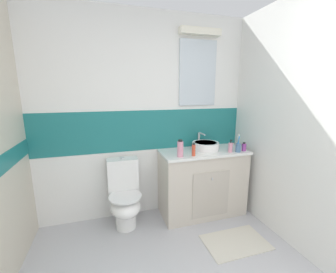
{
  "coord_description": "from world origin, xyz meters",
  "views": [
    {
      "loc": [
        -0.5,
        -0.19,
        1.58
      ],
      "look_at": [
        0.11,
        1.79,
        1.14
      ],
      "focal_mm": 22.92,
      "sensor_mm": 36.0,
      "label": 1
    }
  ],
  "objects": [
    {
      "name": "deodorant_spray_can",
      "position": [
        0.48,
        1.99,
        0.92
      ],
      "size": [
        0.04,
        0.04,
        0.15
      ],
      "color": "#D84C33",
      "rests_on": "vanity_cabinet"
    },
    {
      "name": "wall_back_tiled",
      "position": [
        0.01,
        2.45,
        1.26
      ],
      "size": [
        3.2,
        0.2,
        2.5
      ],
      "color": "white",
      "rests_on": "ground_plane"
    },
    {
      "name": "sink_basin",
      "position": [
        0.72,
        2.18,
        0.9
      ],
      "size": [
        0.34,
        0.38,
        0.2
      ],
      "color": "white",
      "rests_on": "vanity_cabinet"
    },
    {
      "name": "toilet",
      "position": [
        -0.31,
        2.16,
        0.37
      ],
      "size": [
        0.37,
        0.5,
        0.81
      ],
      "color": "white",
      "rests_on": "ground_plane"
    },
    {
      "name": "perfume_flask_small",
      "position": [
        1.16,
        1.99,
        0.9
      ],
      "size": [
        0.04,
        0.03,
        0.11
      ],
      "color": "#993F99",
      "rests_on": "vanity_cabinet"
    },
    {
      "name": "soap_dispenser",
      "position": [
        0.97,
        2.0,
        0.91
      ],
      "size": [
        0.05,
        0.05,
        0.15
      ],
      "color": "pink",
      "rests_on": "vanity_cabinet"
    },
    {
      "name": "mouthwash_bottle",
      "position": [
        0.32,
        2.0,
        0.94
      ],
      "size": [
        0.07,
        0.07,
        0.2
      ],
      "color": "pink",
      "rests_on": "vanity_cabinet"
    },
    {
      "name": "bath_mat",
      "position": [
        0.77,
        1.5,
        0.01
      ],
      "size": [
        0.66,
        0.42,
        0.01
      ],
      "primitive_type": "cube",
      "color": "beige",
      "rests_on": "ground_plane"
    },
    {
      "name": "wall_right_plain",
      "position": [
        1.35,
        1.2,
        1.25
      ],
      "size": [
        0.1,
        3.48,
        2.5
      ],
      "primitive_type": "cube",
      "color": "white",
      "rests_on": "ground_plane"
    },
    {
      "name": "toothbrush_cup",
      "position": [
        1.06,
        1.97,
        0.91
      ],
      "size": [
        0.07,
        0.07,
        0.22
      ],
      "color": "#4C7299",
      "rests_on": "vanity_cabinet"
    },
    {
      "name": "vanity_cabinet",
      "position": [
        0.68,
        2.16,
        0.43
      ],
      "size": [
        1.08,
        0.51,
        0.85
      ],
      "color": "beige",
      "rests_on": "ground_plane"
    }
  ]
}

